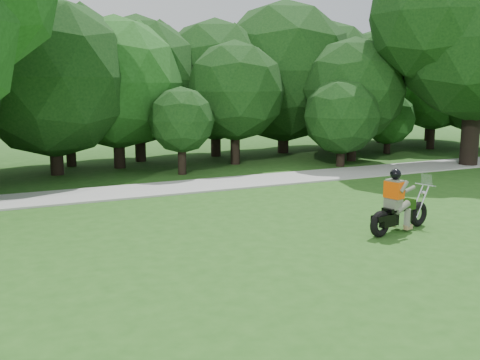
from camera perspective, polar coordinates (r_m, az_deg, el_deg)
ground at (r=12.92m, az=16.44°, el=-6.11°), size 100.00×100.00×0.00m
walkway at (r=19.45m, az=0.75°, el=-0.16°), size 60.00×2.20×0.06m
tree_line at (r=25.30m, az=-4.76°, el=10.50°), size 39.63×12.19×7.71m
big_tree_east at (r=25.51m, az=23.43°, el=15.03°), size 9.07×6.89×10.46m
chopper_motorcycle at (r=13.38m, az=16.47°, el=-2.98°), size 2.17×0.88×1.57m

